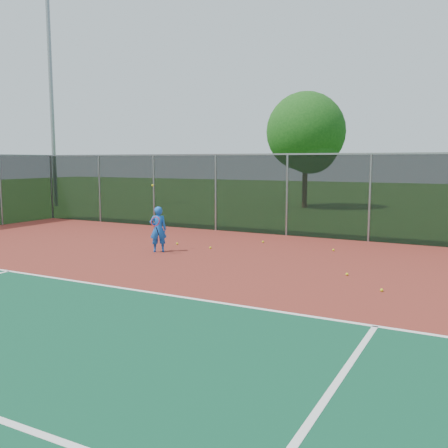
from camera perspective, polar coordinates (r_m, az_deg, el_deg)
The scene contains 12 objects.
ground at distance 6.97m, azimuth -5.39°, elevation -16.37°, with size 120.00×120.00×0.00m, color #234E16.
court_apron at distance 8.59m, azimuth 2.09°, elevation -11.62°, with size 30.00×20.00×0.02m, color maroon.
fence_back at distance 17.72m, azimuth 16.33°, elevation 3.01°, with size 30.00×0.06×3.03m.
tennis_player at distance 15.27m, azimuth -7.54°, elevation -0.58°, with size 0.60×0.70×2.05m.
practice_ball_0 at distance 15.73m, azimuth 12.40°, elevation -2.91°, with size 0.07×0.07×0.07m, color #D0CC18.
practice_ball_1 at distance 15.76m, azimuth -1.57°, elevation -2.72°, with size 0.07×0.07×0.07m, color #D0CC18.
practice_ball_2 at distance 11.20m, azimuth 17.58°, elevation -7.21°, with size 0.07×0.07×0.07m, color #D0CC18.
practice_ball_3 at distance 16.60m, azimuth -5.37°, elevation -2.24°, with size 0.07×0.07×0.07m, color #D0CC18.
practice_ball_4 at distance 12.50m, azimuth 13.89°, elevation -5.59°, with size 0.07×0.07×0.07m, color #D0CC18.
practice_ball_5 at distance 16.95m, azimuth 4.48°, elevation -2.04°, with size 0.07×0.07×0.07m, color #D0CC18.
floodlight_nw at distance 32.73m, azimuth -19.18°, elevation 14.89°, with size 0.90×0.40×13.13m.
tree_back_left at distance 29.90m, azimuth 9.46°, elevation 9.98°, with size 4.62×4.62×6.78m.
Camera 1 is at (3.52, -5.33, 2.79)m, focal length 40.00 mm.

